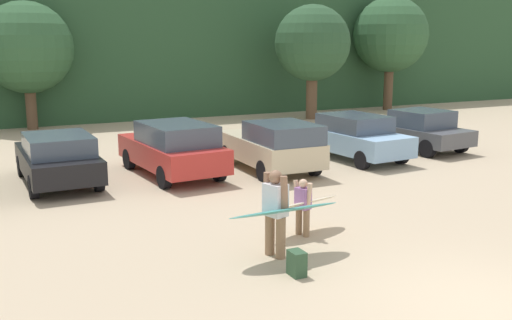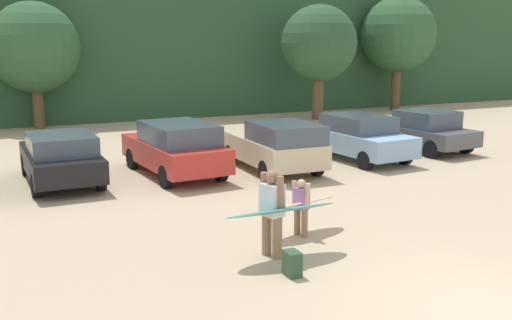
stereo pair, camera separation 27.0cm
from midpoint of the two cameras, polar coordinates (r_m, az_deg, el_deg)
name	(u,v)px [view 2 (the right image)]	position (r m, az deg, el deg)	size (l,w,h in m)	color
ground_plane	(473,306)	(10.07, 20.93, -13.04)	(120.00, 120.00, 0.00)	tan
hillside_ridge	(107,42)	(35.98, -13.97, 11.01)	(108.00, 12.00, 7.81)	#284C2D
tree_center	(34,48)	(28.80, -20.40, 10.13)	(4.11, 4.11, 5.76)	brown
tree_right	(319,44)	(30.60, 6.36, 11.11)	(3.85, 3.85, 5.80)	brown
tree_far_right	(398,35)	(35.33, 13.79, 11.64)	(4.27, 4.27, 6.45)	brown
parked_car_black	(61,157)	(17.68, -17.94, 0.28)	(1.98, 4.41, 1.47)	black
parked_car_red	(176,147)	(17.94, -7.35, 1.21)	(2.28, 4.61, 1.63)	#B72D28
parked_car_champagne	(275,145)	(18.40, 2.30, 1.46)	(1.95, 4.17, 1.60)	beige
parked_car_sky_blue	(360,137)	(20.43, 10.35, 2.22)	(2.16, 4.06, 1.53)	#84ADD1
parked_car_dark_gray	(424,130)	(22.76, 16.22, 2.80)	(2.38, 4.11, 1.50)	#4C4F54
person_adult	(272,208)	(11.12, 2.26, -4.69)	(0.42, 0.63, 1.68)	#8C6B4C
person_child	(301,204)	(12.38, 5.01, -4.26)	(0.31, 0.51, 1.22)	#8C6B4C
surfboard_teal	(281,211)	(11.06, 3.17, -4.90)	(2.31, 0.69, 0.28)	teal
surfboard_cream	(301,204)	(12.52, 5.01, -4.22)	(2.02, 0.94, 0.27)	beige
backpack_dropped	(292,264)	(10.47, 4.26, -9.95)	(0.24, 0.34, 0.45)	#2D4C33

